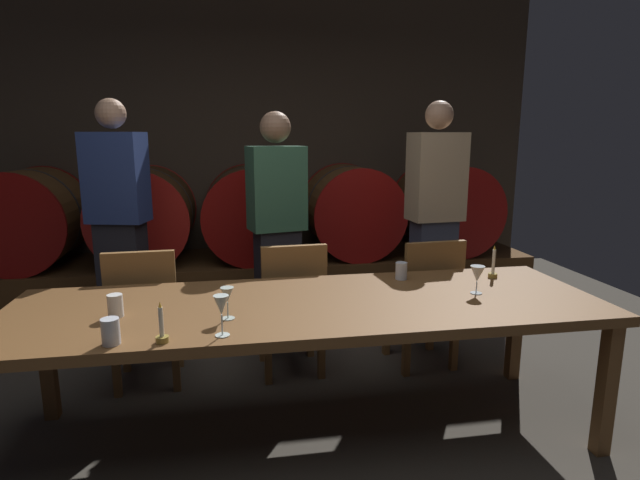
{
  "coord_description": "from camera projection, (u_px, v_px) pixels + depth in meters",
  "views": [
    {
      "loc": [
        -0.17,
        -2.0,
        1.53
      ],
      "look_at": [
        0.29,
        0.62,
        0.98
      ],
      "focal_mm": 28.43,
      "sensor_mm": 36.0,
      "label": 1
    }
  ],
  "objects": [
    {
      "name": "guest_center",
      "position": [
        277.0,
        230.0,
        3.59
      ],
      "size": [
        0.42,
        0.32,
        1.69
      ],
      "rotation": [
        0.0,
        0.0,
        3.37
      ],
      "color": "black",
      "rests_on": "ground"
    },
    {
      "name": "candle_left",
      "position": [
        162.0,
        332.0,
        2.0
      ],
      "size": [
        0.05,
        0.05,
        0.17
      ],
      "color": "olive",
      "rests_on": "dining_table"
    },
    {
      "name": "chair_center",
      "position": [
        292.0,
        302.0,
        3.21
      ],
      "size": [
        0.42,
        0.42,
        0.88
      ],
      "rotation": [
        0.0,
        0.0,
        3.19
      ],
      "color": "brown",
      "rests_on": "ground"
    },
    {
      "name": "chair_left",
      "position": [
        145.0,
        311.0,
        3.05
      ],
      "size": [
        0.42,
        0.42,
        0.88
      ],
      "rotation": [
        0.0,
        0.0,
        3.18
      ],
      "color": "brown",
      "rests_on": "ground"
    },
    {
      "name": "wine_glass_right",
      "position": [
        477.0,
        275.0,
        2.61
      ],
      "size": [
        0.07,
        0.07,
        0.15
      ],
      "color": "white",
      "rests_on": "dining_table"
    },
    {
      "name": "dining_table",
      "position": [
        309.0,
        313.0,
        2.51
      ],
      "size": [
        2.91,
        0.92,
        0.72
      ],
      "color": "brown",
      "rests_on": "ground"
    },
    {
      "name": "candle_right",
      "position": [
        493.0,
        269.0,
        2.92
      ],
      "size": [
        0.05,
        0.05,
        0.19
      ],
      "color": "olive",
      "rests_on": "dining_table"
    },
    {
      "name": "guest_right",
      "position": [
        434.0,
        221.0,
        3.72
      ],
      "size": [
        0.4,
        0.27,
        1.77
      ],
      "rotation": [
        0.0,
        0.0,
        3.23
      ],
      "color": "#33384C",
      "rests_on": "ground"
    },
    {
      "name": "wine_barrel_far_right",
      "position": [
        445.0,
        208.0,
        4.86
      ],
      "size": [
        0.83,
        0.83,
        0.83
      ],
      "color": "#513319",
      "rests_on": "barrel_shelf"
    },
    {
      "name": "wine_barrel_right",
      "position": [
        351.0,
        210.0,
        4.71
      ],
      "size": [
        0.83,
        0.83,
        0.83
      ],
      "color": "brown",
      "rests_on": "barrel_shelf"
    },
    {
      "name": "chair_right",
      "position": [
        426.0,
        297.0,
        3.32
      ],
      "size": [
        0.43,
        0.43,
        0.88
      ],
      "rotation": [
        0.0,
        0.0,
        3.22
      ],
      "color": "brown",
      "rests_on": "ground"
    },
    {
      "name": "cup_left",
      "position": [
        115.0,
        306.0,
        2.29
      ],
      "size": [
        0.07,
        0.07,
        0.1
      ],
      "primitive_type": "cylinder",
      "color": "white",
      "rests_on": "dining_table"
    },
    {
      "name": "back_wall",
      "position": [
        248.0,
        146.0,
        4.97
      ],
      "size": [
        5.64,
        0.24,
        2.85
      ],
      "primitive_type": "cube",
      "color": "#473A2D",
      "rests_on": "ground"
    },
    {
      "name": "guest_left",
      "position": [
        120.0,
        228.0,
        3.47
      ],
      "size": [
        0.43,
        0.32,
        1.77
      ],
      "rotation": [
        0.0,
        0.0,
        2.9
      ],
      "color": "black",
      "rests_on": "ground"
    },
    {
      "name": "wine_barrel_center",
      "position": [
        250.0,
        213.0,
        4.55
      ],
      "size": [
        0.83,
        0.83,
        0.83
      ],
      "color": "#513319",
      "rests_on": "barrel_shelf"
    },
    {
      "name": "cup_right",
      "position": [
        401.0,
        271.0,
        2.89
      ],
      "size": [
        0.07,
        0.07,
        0.1
      ],
      "primitive_type": "cylinder",
      "color": "silver",
      "rests_on": "dining_table"
    },
    {
      "name": "barrel_shelf",
      "position": [
        254.0,
        280.0,
        4.68
      ],
      "size": [
        5.07,
        0.9,
        0.44
      ],
      "primitive_type": "cube",
      "color": "brown",
      "rests_on": "ground"
    },
    {
      "name": "wine_barrel_left",
      "position": [
        145.0,
        215.0,
        4.4
      ],
      "size": [
        0.83,
        0.83,
        0.83
      ],
      "color": "#513319",
      "rests_on": "barrel_shelf"
    },
    {
      "name": "wine_glass_left",
      "position": [
        221.0,
        307.0,
        2.05
      ],
      "size": [
        0.06,
        0.06,
        0.17
      ],
      "color": "silver",
      "rests_on": "dining_table"
    },
    {
      "name": "wine_glass_center",
      "position": [
        227.0,
        296.0,
        2.25
      ],
      "size": [
        0.06,
        0.06,
        0.15
      ],
      "color": "silver",
      "rests_on": "dining_table"
    },
    {
      "name": "cup_center",
      "position": [
        111.0,
        331.0,
        1.98
      ],
      "size": [
        0.07,
        0.07,
        0.11
      ],
      "primitive_type": "cylinder",
      "color": "silver",
      "rests_on": "dining_table"
    },
    {
      "name": "wine_barrel_far_left",
      "position": [
        29.0,
        218.0,
        4.24
      ],
      "size": [
        0.83,
        0.83,
        0.83
      ],
      "color": "brown",
      "rests_on": "barrel_shelf"
    }
  ]
}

